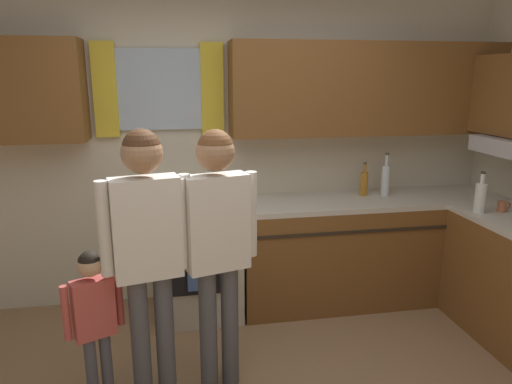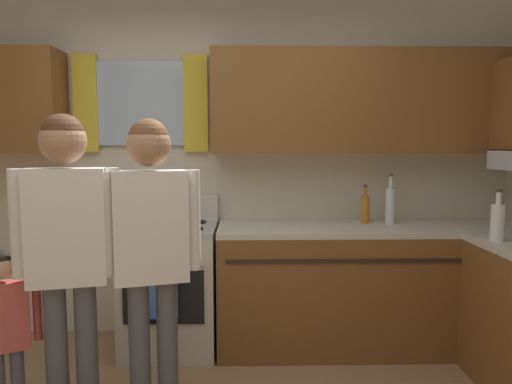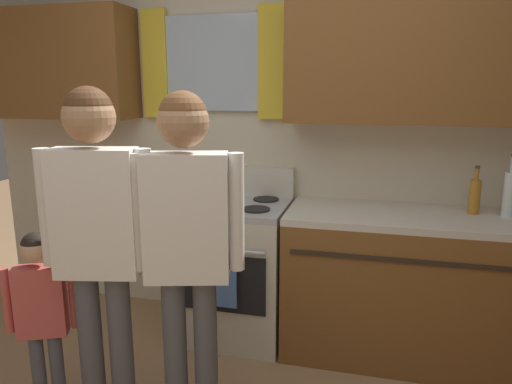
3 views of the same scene
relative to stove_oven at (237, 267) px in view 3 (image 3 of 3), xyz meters
name	(u,v)px [view 3 (image 3 of 3)]	position (x,y,z in m)	size (l,w,h in m)	color
back_wall_unit	(299,107)	(0.35, 0.27, 1.04)	(4.60, 0.42, 2.60)	beige
stove_oven	(237,267)	(0.00, 0.00, 0.00)	(0.65, 0.67, 1.10)	beige
bottle_tall_clear	(510,193)	(1.60, 0.05, 0.57)	(0.07, 0.07, 0.37)	silver
bottle_oil_amber	(475,196)	(1.42, 0.09, 0.54)	(0.06, 0.06, 0.29)	#B27223
adult_holding_child	(97,226)	(-0.33, -1.06, 0.56)	(0.50, 0.23, 1.63)	#4C4C51
adult_in_plaid	(187,231)	(0.07, -0.99, 0.55)	(0.49, 0.24, 1.61)	#4C4C51
small_child	(41,308)	(-0.63, -1.09, 0.15)	(0.31, 0.18, 0.98)	#4C4C56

